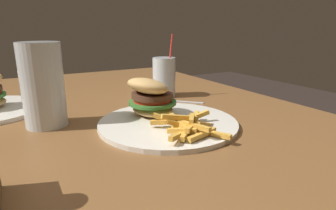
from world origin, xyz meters
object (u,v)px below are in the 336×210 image
at_px(meal_plate_near, 161,111).
at_px(spoon, 165,99).
at_px(beer_glass, 43,86).
at_px(juice_glass, 164,78).

xyz_separation_m(meal_plate_near, spoon, (0.17, -0.10, -0.02)).
bearing_deg(beer_glass, meal_plate_near, -115.65).
bearing_deg(meal_plate_near, beer_glass, 64.35).
relative_size(beer_glass, spoon, 1.54).
xyz_separation_m(meal_plate_near, beer_glass, (0.11, 0.23, 0.06)).
bearing_deg(spoon, beer_glass, 54.64).
bearing_deg(juice_glass, meal_plate_near, 150.11).
height_order(beer_glass, spoon, beer_glass).
xyz_separation_m(meal_plate_near, juice_glass, (0.23, -0.13, 0.03)).
relative_size(meal_plate_near, spoon, 2.62).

